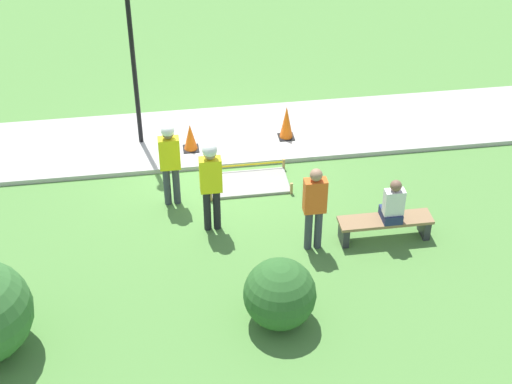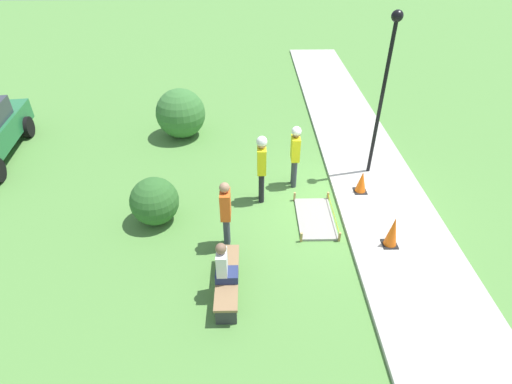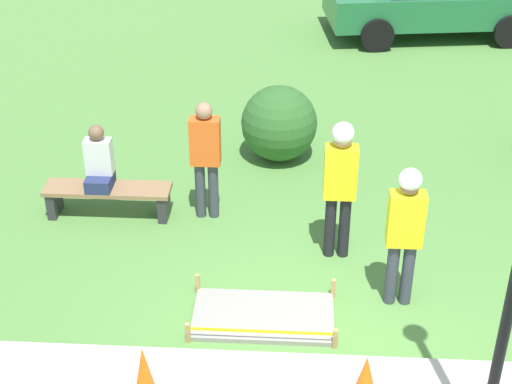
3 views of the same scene
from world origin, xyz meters
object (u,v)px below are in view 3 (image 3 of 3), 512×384
at_px(bystander_in_orange_shirt, 206,154).
at_px(park_bench, 108,195).
at_px(worker_supervisor, 405,226).
at_px(traffic_cone_near_patch, 145,379).
at_px(traffic_cone_far_patch, 365,381).
at_px(worker_assistant, 340,178).
at_px(person_seated_on_bench, 99,163).

bearing_deg(bystander_in_orange_shirt, park_bench, -177.28).
bearing_deg(bystander_in_orange_shirt, worker_supervisor, -35.63).
relative_size(traffic_cone_near_patch, bystander_in_orange_shirt, 0.45).
height_order(traffic_cone_far_patch, park_bench, traffic_cone_far_patch).
height_order(worker_supervisor, worker_assistant, worker_assistant).
bearing_deg(worker_assistant, park_bench, 166.15).
relative_size(traffic_cone_near_patch, park_bench, 0.45).
distance_m(traffic_cone_near_patch, worker_supervisor, 3.31).
xyz_separation_m(traffic_cone_far_patch, bystander_in_orange_shirt, (-1.94, 3.51, 0.56)).
height_order(traffic_cone_near_patch, worker_supervisor, worker_supervisor).
xyz_separation_m(person_seated_on_bench, worker_assistant, (3.20, -0.82, 0.34)).
height_order(traffic_cone_near_patch, worker_assistant, worker_assistant).
relative_size(person_seated_on_bench, worker_supervisor, 0.50).
bearing_deg(worker_supervisor, traffic_cone_far_patch, -105.88).
height_order(traffic_cone_far_patch, person_seated_on_bench, person_seated_on_bench).
bearing_deg(park_bench, worker_supervisor, -23.91).
height_order(traffic_cone_far_patch, worker_supervisor, worker_supervisor).
bearing_deg(bystander_in_orange_shirt, traffic_cone_far_patch, -61.06).
xyz_separation_m(traffic_cone_far_patch, worker_assistant, (-0.19, 2.68, 0.73)).
xyz_separation_m(traffic_cone_near_patch, park_bench, (-1.19, 3.63, -0.17)).
height_order(traffic_cone_near_patch, bystander_in_orange_shirt, bystander_in_orange_shirt).
relative_size(park_bench, worker_supervisor, 0.97).
bearing_deg(person_seated_on_bench, worker_supervisor, -24.04).
relative_size(worker_supervisor, worker_assistant, 0.95).
xyz_separation_m(person_seated_on_bench, worker_supervisor, (3.89, -1.74, 0.28)).
bearing_deg(person_seated_on_bench, park_bench, -29.65).
xyz_separation_m(worker_supervisor, worker_assistant, (-0.69, 0.92, 0.07)).
relative_size(worker_supervisor, bystander_in_orange_shirt, 1.05).
xyz_separation_m(park_bench, bystander_in_orange_shirt, (1.36, 0.06, 0.65)).
bearing_deg(worker_supervisor, park_bench, 156.09).
relative_size(worker_assistant, bystander_in_orange_shirt, 1.10).
bearing_deg(worker_assistant, traffic_cone_far_patch, -85.87).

